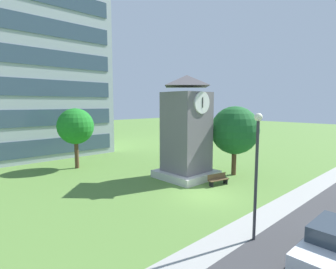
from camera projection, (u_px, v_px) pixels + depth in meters
name	position (u px, v px, depth m)	size (l,w,h in m)	color
ground_plane	(205.00, 195.00, 18.43)	(160.00, 160.00, 0.00)	#567F38
kerb_strip	(267.00, 215.00, 15.17)	(120.00, 1.60, 0.01)	#9E9E99
office_building	(22.00, 49.00, 31.76)	(17.81, 11.62, 25.60)	#9EA8B2
clock_tower	(186.00, 133.00, 22.52)	(4.32, 4.32, 8.66)	slate
park_bench	(218.00, 179.00, 20.69)	(1.86, 0.85, 0.88)	brown
street_lamp	(257.00, 163.00, 12.01)	(0.36, 0.36, 5.88)	#333338
tree_near_tower	(76.00, 126.00, 25.85)	(3.49, 3.49, 5.88)	#513823
tree_by_building	(235.00, 130.00, 23.36)	(4.21, 4.21, 6.10)	#513823
parked_car_white	(335.00, 246.00, 10.24)	(4.57, 1.97, 1.69)	silver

